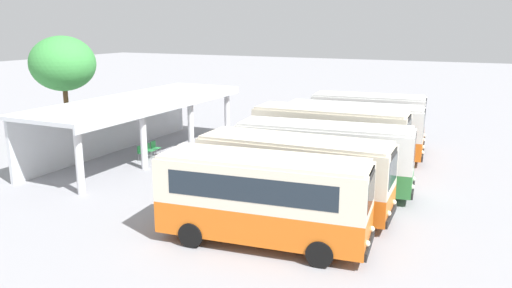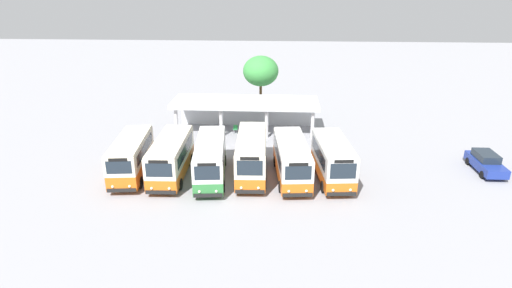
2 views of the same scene
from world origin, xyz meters
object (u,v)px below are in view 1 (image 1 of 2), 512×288
city_bus_nearest_orange (263,197)px  city_bus_far_end_green (368,118)px  waiting_chair_middle_seat (155,147)px  city_bus_middle_cream (324,155)px  city_bus_fourth_amber (330,137)px  city_bus_fifth_blue (353,129)px  city_bus_second_in_row (295,172)px  parked_car_flank (374,103)px  waiting_chair_end_by_column (142,152)px  waiting_chair_second_from_end (149,149)px

city_bus_nearest_orange → city_bus_far_end_green: 16.15m
city_bus_nearest_orange → waiting_chair_middle_seat: size_ratio=8.83×
waiting_chair_middle_seat → city_bus_middle_cream: bearing=-100.5°
city_bus_fourth_amber → city_bus_far_end_green: (6.46, -0.47, -0.04)m
city_bus_fifth_blue → city_bus_far_end_green: 3.23m
city_bus_fifth_blue → city_bus_second_in_row: bearing=-179.0°
city_bus_nearest_orange → city_bus_middle_cream: city_bus_nearest_orange is taller
city_bus_far_end_green → city_bus_middle_cream: bearing=-178.5°
city_bus_far_end_green → parked_car_flank: 13.26m
waiting_chair_end_by_column → waiting_chair_middle_seat: bearing=0.5°
city_bus_nearest_orange → city_bus_far_end_green: (16.15, 0.17, 0.06)m
city_bus_nearest_orange → city_bus_fourth_amber: bearing=3.7°
city_bus_second_in_row → city_bus_far_end_green: (12.92, 0.08, 0.07)m
parked_car_flank → waiting_chair_middle_seat: bearing=158.0°
city_bus_fifth_blue → waiting_chair_end_by_column: 12.15m
city_bus_nearest_orange → waiting_chair_second_from_end: 13.50m
city_bus_fifth_blue → waiting_chair_second_from_end: bearing=115.4°
city_bus_second_in_row → waiting_chair_end_by_column: (4.03, 10.84, -1.23)m
city_bus_nearest_orange → city_bus_middle_cream: 6.46m
city_bus_nearest_orange → city_bus_fifth_blue: (12.92, 0.25, -0.02)m
city_bus_fourth_amber → city_bus_nearest_orange: bearing=-176.3°
city_bus_nearest_orange → city_bus_far_end_green: bearing=0.6°
city_bus_far_end_green → city_bus_nearest_orange: bearing=-179.4°
parked_car_flank → waiting_chair_middle_seat: size_ratio=5.22×
city_bus_fifth_blue → city_bus_far_end_green: city_bus_far_end_green is taller
city_bus_far_end_green → waiting_chair_end_by_column: size_ratio=8.27×
parked_car_flank → waiting_chair_second_from_end: parked_car_flank is taller
city_bus_middle_cream → waiting_chair_end_by_column: size_ratio=9.56×
parked_car_flank → city_bus_far_end_green: bearing=-169.4°
city_bus_fifth_blue → city_bus_far_end_green: (3.23, -0.09, 0.08)m
city_bus_nearest_orange → waiting_chair_middle_seat: 13.91m
waiting_chair_second_from_end → city_bus_second_in_row: bearing=-113.3°
city_bus_far_end_green → city_bus_fourth_amber: bearing=175.9°
parked_car_flank → waiting_chair_end_by_column: (-21.89, 8.33, -0.31)m
city_bus_middle_cream → city_bus_fifth_blue: city_bus_middle_cream is taller
city_bus_far_end_green → waiting_chair_second_from_end: bearing=127.6°
city_bus_second_in_row → city_bus_fourth_amber: city_bus_fourth_amber is taller
city_bus_second_in_row → waiting_chair_middle_seat: size_ratio=9.21×
waiting_chair_end_by_column → city_bus_fourth_amber: bearing=-76.7°
city_bus_nearest_orange → city_bus_second_in_row: bearing=1.6°
city_bus_far_end_green → waiting_chair_end_by_column: bearing=129.6°
city_bus_fourth_amber → waiting_chair_end_by_column: 10.67m
waiting_chair_second_from_end → city_bus_middle_cream: bearing=-97.4°
city_bus_fifth_blue → waiting_chair_end_by_column: size_ratio=9.30×
city_bus_second_in_row → waiting_chair_end_by_column: 11.63m
parked_car_flank → waiting_chair_second_from_end: bearing=158.7°
city_bus_second_in_row → waiting_chair_middle_seat: (5.27, 10.85, -1.23)m
city_bus_nearest_orange → city_bus_second_in_row: city_bus_nearest_orange is taller
city_bus_second_in_row → parked_car_flank: 26.05m
city_bus_nearest_orange → city_bus_fifth_blue: city_bus_nearest_orange is taller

